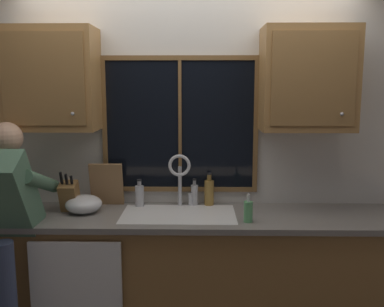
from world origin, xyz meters
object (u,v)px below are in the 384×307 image
at_px(knife_block, 70,197).
at_px(cutting_board, 107,184).
at_px(mixing_bowl, 84,204).
at_px(soap_dispenser, 248,211).
at_px(bottle_amber_small, 140,195).
at_px(bottle_tall_clear, 194,194).
at_px(bottle_green_glass, 209,192).

distance_m(knife_block, cutting_board, 0.29).
xyz_separation_m(mixing_bowl, soap_dispenser, (1.15, -0.20, 0.02)).
bearing_deg(bottle_amber_small, knife_block, -164.33).
distance_m(cutting_board, mixing_bowl, 0.24).
bearing_deg(bottle_amber_small, bottle_tall_clear, 5.53).
height_order(mixing_bowl, bottle_tall_clear, bottle_tall_clear).
relative_size(knife_block, bottle_tall_clear, 1.57).
bearing_deg(knife_block, cutting_board, 33.18).
bearing_deg(cutting_board, bottle_tall_clear, 1.90).
xyz_separation_m(mixing_bowl, bottle_tall_clear, (0.79, 0.20, 0.03)).
distance_m(knife_block, bottle_green_glass, 1.02).
bearing_deg(mixing_bowl, soap_dispenser, -9.82).
height_order(knife_block, cutting_board, cutting_board).
xyz_separation_m(cutting_board, bottle_tall_clear, (0.66, 0.02, -0.08)).
bearing_deg(bottle_amber_small, cutting_board, 175.89).
distance_m(knife_block, bottle_tall_clear, 0.91).
bearing_deg(knife_block, bottle_tall_clear, 11.10).
height_order(soap_dispenser, bottle_tall_clear, bottle_tall_clear).
height_order(mixing_bowl, bottle_amber_small, bottle_amber_small).
relative_size(soap_dispenser, bottle_tall_clear, 0.95).
bearing_deg(soap_dispenser, cutting_board, 159.76).
height_order(knife_block, bottle_green_glass, knife_block).
bearing_deg(mixing_bowl, bottle_green_glass, 12.60).
relative_size(mixing_bowl, bottle_tall_clear, 1.27).
height_order(cutting_board, mixing_bowl, cutting_board).
bearing_deg(knife_block, mixing_bowl, -12.44).
bearing_deg(mixing_bowl, bottle_amber_small, 22.93).
bearing_deg(bottle_green_glass, cutting_board, -178.26).
bearing_deg(mixing_bowl, knife_block, 167.56).
bearing_deg(soap_dispenser, knife_block, 169.95).
height_order(bottle_tall_clear, bottle_amber_small, bottle_amber_small).
height_order(cutting_board, bottle_tall_clear, cutting_board).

